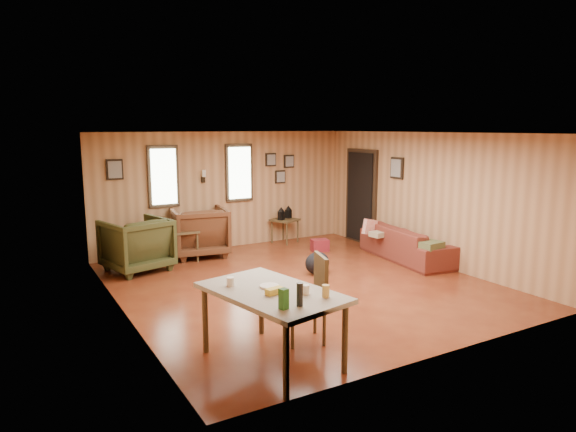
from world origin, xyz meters
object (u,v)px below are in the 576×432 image
object	(u,v)px
sofa	(408,238)
side_table	(285,218)
recliner_green	(136,242)
recliner_brown	(199,229)
end_table	(182,240)
dining_table	(272,297)

from	to	relation	value
sofa	side_table	distance (m)	2.77
sofa	side_table	world-z (taller)	sofa
recliner_green	side_table	bearing A→B (deg)	175.76
recliner_brown	end_table	world-z (taller)	recliner_brown
recliner_green	end_table	distance (m)	0.93
sofa	side_table	size ratio (longest dim) A/B	2.69
recliner_brown	recliner_green	world-z (taller)	recliner_brown
recliner_green	end_table	world-z (taller)	recliner_green
sofa	recliner_green	distance (m)	4.99
side_table	sofa	bearing A→B (deg)	-61.43
end_table	recliner_brown	bearing A→B (deg)	26.62
end_table	recliner_green	bearing A→B (deg)	-164.39
recliner_green	dining_table	xyz separation A→B (m)	(0.37, -4.34, 0.22)
sofa	end_table	size ratio (longest dim) A/B	2.98
side_table	dining_table	bearing A→B (deg)	-120.82
recliner_green	recliner_brown	bearing A→B (deg)	-175.79
sofa	recliner_brown	world-z (taller)	recliner_brown
side_table	dining_table	distance (m)	5.80
recliner_brown	dining_table	size ratio (longest dim) A/B	0.61
sofa	end_table	xyz separation A→B (m)	(-3.77, 2.03, -0.02)
recliner_green	dining_table	distance (m)	4.36
end_table	sofa	bearing A→B (deg)	-28.34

